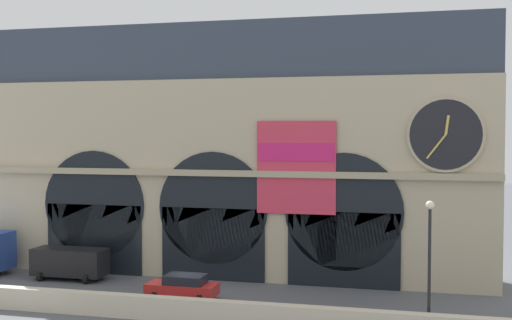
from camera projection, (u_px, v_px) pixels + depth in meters
ground_plane at (189, 298)px, 40.63m from camera, size 200.00×200.00×0.00m
quay_parapet_wall at (159, 308)px, 35.86m from camera, size 90.00×0.70×1.28m
station_building at (223, 154)px, 47.38m from camera, size 38.31×5.13×18.18m
van_midwest at (70, 262)px, 45.54m from camera, size 5.20×2.48×2.20m
car_center at (183, 287)px, 40.15m from camera, size 4.40×2.22×1.55m
street_lamp_quayside at (430, 249)px, 32.98m from camera, size 0.44×0.44×6.90m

